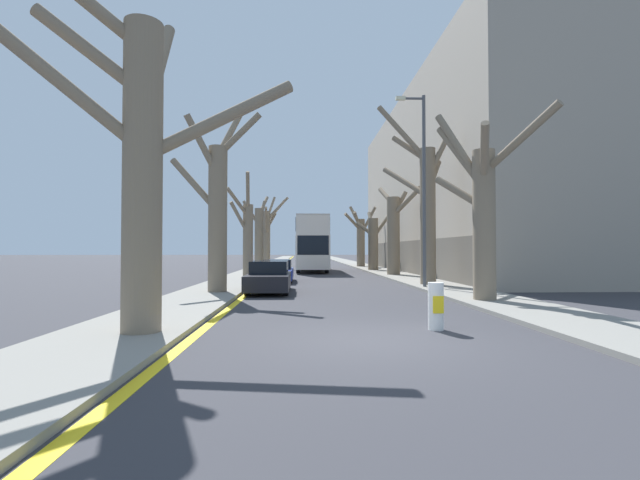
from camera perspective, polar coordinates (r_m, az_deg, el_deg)
ground_plane at (r=8.90m, az=7.09°, el=-13.17°), size 300.00×300.00×0.00m
sidewalk_left at (r=58.74m, az=-6.21°, el=-3.04°), size 2.74×120.00×0.12m
sidewalk_right at (r=58.99m, az=4.03°, el=-3.04°), size 2.74×120.00×0.12m
building_facade_right at (r=37.31m, az=18.15°, el=6.87°), size 10.08×33.26×14.22m
kerb_line_stripe at (r=58.66m, az=-4.69°, el=-3.10°), size 0.24×120.00×0.01m
street_tree_left_0 at (r=9.93m, az=-22.72°, el=10.22°), size 5.94×3.27×7.52m
street_tree_left_1 at (r=18.16m, az=-13.50°, el=4.27°), size 3.86×2.79×8.36m
street_tree_left_2 at (r=27.08m, az=-9.70°, el=0.56°), size 1.55×1.68×6.58m
street_tree_left_3 at (r=35.25m, az=-8.14°, el=0.54°), size 2.12×2.27×6.42m
street_tree_left_4 at (r=43.74m, az=-6.95°, el=0.86°), size 2.63×3.83×7.38m
street_tree_right_0 at (r=15.84m, az=20.80°, el=3.87°), size 2.76×4.12×6.97m
street_tree_right_1 at (r=22.20m, az=13.84°, el=4.54°), size 3.62×3.33×9.29m
street_tree_right_2 at (r=30.28m, az=9.83°, el=1.13°), size 2.20×4.45×6.50m
street_tree_right_3 at (r=37.19m, az=7.16°, el=-0.14°), size 3.71×2.14×5.73m
street_tree_right_4 at (r=44.55m, az=5.41°, el=0.21°), size 3.35×2.48×6.42m
double_decker_bus at (r=36.47m, az=-1.15°, el=-0.18°), size 2.60×10.09×4.52m
parked_car_0 at (r=18.60m, az=-6.78°, el=-4.97°), size 1.76×4.28×1.35m
parked_car_1 at (r=24.63m, az=-5.73°, el=-4.16°), size 1.79×4.10×1.27m
lamp_post at (r=20.71m, az=13.48°, el=7.56°), size 1.40×0.20×9.08m
traffic_bollard at (r=10.24m, az=15.19°, el=-8.50°), size 0.35×0.36×1.08m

